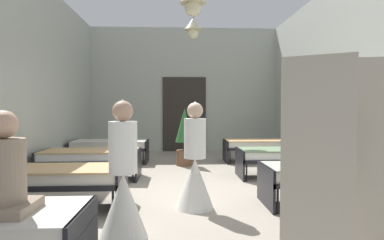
{
  "coord_description": "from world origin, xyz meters",
  "views": [
    {
      "loc": [
        -0.26,
        -5.48,
        1.39
      ],
      "look_at": [
        0.0,
        -0.14,
        1.2
      ],
      "focal_mm": 30.39,
      "sensor_mm": 36.0,
      "label": 1
    }
  ],
  "objects_px": {
    "nurse_near_aisle": "(123,189)",
    "patient_seated_primary": "(4,175)",
    "nurse_mid_aisle": "(195,170)",
    "bed_left_row_1": "(54,177)",
    "bed_right_row_1": "(330,175)",
    "privacy_screen": "(383,197)",
    "bed_right_row_3": "(261,145)",
    "bed_left_row_3": "(110,146)",
    "potted_plant": "(185,134)",
    "bed_right_row_2": "(285,155)",
    "bed_left_row_2": "(91,157)"
  },
  "relations": [
    {
      "from": "nurse_near_aisle",
      "to": "patient_seated_primary",
      "type": "distance_m",
      "value": 1.23
    },
    {
      "from": "nurse_near_aisle",
      "to": "nurse_mid_aisle",
      "type": "relative_size",
      "value": 1.0
    },
    {
      "from": "bed_left_row_1",
      "to": "patient_seated_primary",
      "type": "bearing_deg",
      "value": -79.89
    },
    {
      "from": "bed_right_row_1",
      "to": "privacy_screen",
      "type": "bearing_deg",
      "value": -109.79
    },
    {
      "from": "bed_left_row_1",
      "to": "bed_right_row_3",
      "type": "distance_m",
      "value": 5.43
    },
    {
      "from": "bed_right_row_3",
      "to": "patient_seated_primary",
      "type": "xyz_separation_m",
      "value": [
        -3.54,
        -5.76,
        0.43
      ]
    },
    {
      "from": "bed_left_row_3",
      "to": "bed_right_row_3",
      "type": "xyz_separation_m",
      "value": [
        3.89,
        0.0,
        0.0
      ]
    },
    {
      "from": "bed_left_row_1",
      "to": "bed_right_row_3",
      "type": "relative_size",
      "value": 1.0
    },
    {
      "from": "bed_left_row_1",
      "to": "bed_left_row_3",
      "type": "distance_m",
      "value": 3.8
    },
    {
      "from": "bed_right_row_3",
      "to": "bed_left_row_1",
      "type": "bearing_deg",
      "value": -135.64
    },
    {
      "from": "patient_seated_primary",
      "to": "privacy_screen",
      "type": "xyz_separation_m",
      "value": [
        2.59,
        -0.68,
        -0.02
      ]
    },
    {
      "from": "potted_plant",
      "to": "bed_right_row_3",
      "type": "bearing_deg",
      "value": 12.77
    },
    {
      "from": "nurse_mid_aisle",
      "to": "nurse_near_aisle",
      "type": "bearing_deg",
      "value": -65.49
    },
    {
      "from": "bed_left_row_1",
      "to": "patient_seated_primary",
      "type": "height_order",
      "value": "patient_seated_primary"
    },
    {
      "from": "nurse_near_aisle",
      "to": "patient_seated_primary",
      "type": "height_order",
      "value": "nurse_near_aisle"
    },
    {
      "from": "patient_seated_primary",
      "to": "nurse_near_aisle",
      "type": "bearing_deg",
      "value": 49.21
    },
    {
      "from": "nurse_near_aisle",
      "to": "bed_right_row_2",
      "type": "bearing_deg",
      "value": 178.9
    },
    {
      "from": "nurse_near_aisle",
      "to": "potted_plant",
      "type": "relative_size",
      "value": 1.07
    },
    {
      "from": "bed_right_row_3",
      "to": "privacy_screen",
      "type": "height_order",
      "value": "privacy_screen"
    },
    {
      "from": "bed_left_row_1",
      "to": "privacy_screen",
      "type": "xyz_separation_m",
      "value": [
        2.94,
        -2.64,
        0.41
      ]
    },
    {
      "from": "bed_left_row_2",
      "to": "potted_plant",
      "type": "xyz_separation_m",
      "value": [
        1.88,
        1.45,
        0.33
      ]
    },
    {
      "from": "bed_right_row_1",
      "to": "nurse_near_aisle",
      "type": "bearing_deg",
      "value": -158.82
    },
    {
      "from": "bed_left_row_3",
      "to": "nurse_mid_aisle",
      "type": "xyz_separation_m",
      "value": [
        1.94,
        -3.87,
        0.09
      ]
    },
    {
      "from": "bed_right_row_1",
      "to": "potted_plant",
      "type": "height_order",
      "value": "potted_plant"
    },
    {
      "from": "bed_right_row_1",
      "to": "bed_left_row_2",
      "type": "height_order",
      "value": "same"
    },
    {
      "from": "nurse_mid_aisle",
      "to": "privacy_screen",
      "type": "relative_size",
      "value": 0.87
    },
    {
      "from": "bed_left_row_2",
      "to": "patient_seated_primary",
      "type": "height_order",
      "value": "patient_seated_primary"
    },
    {
      "from": "nurse_near_aisle",
      "to": "nurse_mid_aisle",
      "type": "xyz_separation_m",
      "value": [
        0.82,
        1.0,
        0.0
      ]
    },
    {
      "from": "nurse_mid_aisle",
      "to": "potted_plant",
      "type": "bearing_deg",
      "value": 154.83
    },
    {
      "from": "bed_right_row_2",
      "to": "potted_plant",
      "type": "relative_size",
      "value": 1.36
    },
    {
      "from": "bed_left_row_1",
      "to": "bed_right_row_2",
      "type": "distance_m",
      "value": 4.33
    },
    {
      "from": "bed_right_row_2",
      "to": "bed_left_row_2",
      "type": "bearing_deg",
      "value": 180.0
    },
    {
      "from": "nurse_near_aisle",
      "to": "bed_right_row_1",
      "type": "bearing_deg",
      "value": 153.03
    },
    {
      "from": "patient_seated_primary",
      "to": "potted_plant",
      "type": "relative_size",
      "value": 0.57
    },
    {
      "from": "patient_seated_primary",
      "to": "bed_right_row_2",
      "type": "bearing_deg",
      "value": 47.54
    },
    {
      "from": "nurse_mid_aisle",
      "to": "bed_left_row_3",
      "type": "bearing_deg",
      "value": -179.51
    },
    {
      "from": "bed_left_row_3",
      "to": "nurse_mid_aisle",
      "type": "bearing_deg",
      "value": -63.34
    },
    {
      "from": "bed_left_row_2",
      "to": "patient_seated_primary",
      "type": "relative_size",
      "value": 2.37
    },
    {
      "from": "bed_left_row_2",
      "to": "nurse_near_aisle",
      "type": "height_order",
      "value": "nurse_near_aisle"
    },
    {
      "from": "nurse_near_aisle",
      "to": "patient_seated_primary",
      "type": "xyz_separation_m",
      "value": [
        -0.77,
        -0.89,
        0.34
      ]
    },
    {
      "from": "bed_left_row_1",
      "to": "patient_seated_primary",
      "type": "xyz_separation_m",
      "value": [
        0.35,
        -1.96,
        0.43
      ]
    },
    {
      "from": "nurse_near_aisle",
      "to": "privacy_screen",
      "type": "height_order",
      "value": "privacy_screen"
    },
    {
      "from": "bed_left_row_3",
      "to": "bed_right_row_3",
      "type": "height_order",
      "value": "same"
    },
    {
      "from": "bed_left_row_1",
      "to": "patient_seated_primary",
      "type": "relative_size",
      "value": 2.37
    },
    {
      "from": "bed_right_row_1",
      "to": "bed_left_row_3",
      "type": "bearing_deg",
      "value": 135.64
    },
    {
      "from": "bed_left_row_3",
      "to": "bed_right_row_2",
      "type": "bearing_deg",
      "value": -26.06
    },
    {
      "from": "bed_left_row_3",
      "to": "nurse_mid_aisle",
      "type": "relative_size",
      "value": 1.28
    },
    {
      "from": "bed_left_row_3",
      "to": "privacy_screen",
      "type": "xyz_separation_m",
      "value": [
        2.94,
        -6.44,
        0.41
      ]
    },
    {
      "from": "patient_seated_primary",
      "to": "privacy_screen",
      "type": "bearing_deg",
      "value": -14.66
    },
    {
      "from": "potted_plant",
      "to": "bed_left_row_1",
      "type": "bearing_deg",
      "value": -119.36
    }
  ]
}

